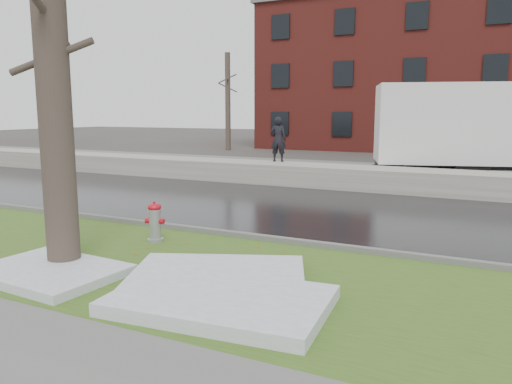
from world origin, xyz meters
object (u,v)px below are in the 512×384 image
at_px(fire_hydrant, 155,220).
at_px(box_truck, 490,132).
at_px(tree, 52,61).
at_px(worker, 278,139).

bearing_deg(fire_hydrant, box_truck, 50.04).
xyz_separation_m(tree, worker, (-1.10, 11.27, -1.79)).
relative_size(box_truck, worker, 6.47).
height_order(box_truck, worker, box_truck).
distance_m(fire_hydrant, box_truck, 13.30).
relative_size(fire_hydrant, worker, 0.49).
bearing_deg(fire_hydrant, tree, -114.79).
distance_m(fire_hydrant, worker, 9.46).
bearing_deg(box_truck, fire_hydrant, -132.17).
relative_size(fire_hydrant, box_truck, 0.08).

